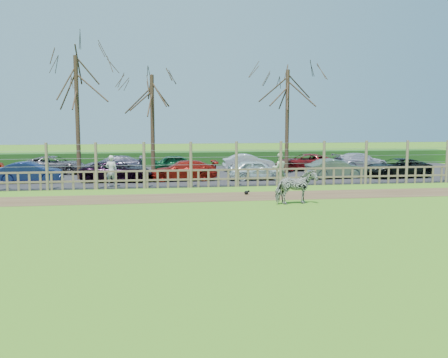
{
  "coord_description": "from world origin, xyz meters",
  "views": [
    {
      "loc": [
        -2.15,
        -18.85,
        3.65
      ],
      "look_at": [
        1.0,
        2.5,
        1.1
      ],
      "focal_mm": 40.0,
      "sensor_mm": 36.0,
      "label": 1
    }
  ],
  "objects": [
    {
      "name": "car_11",
      "position": [
        4.77,
        16.07,
        0.64
      ],
      "size": [
        3.65,
        1.3,
        1.2
      ],
      "primitive_type": "imported",
      "rotation": [
        0.0,
        0.0,
        1.56
      ],
      "color": "silver",
      "rests_on": "asphalt"
    },
    {
      "name": "car_4",
      "position": [
        4.21,
        10.69,
        0.64
      ],
      "size": [
        3.54,
        1.46,
        1.2
      ],
      "primitive_type": "imported",
      "rotation": [
        0.0,
        0.0,
        1.56
      ],
      "color": "silver",
      "rests_on": "asphalt"
    },
    {
      "name": "car_2",
      "position": [
        -4.12,
        11.1,
        0.64
      ],
      "size": [
        4.5,
        2.44,
        1.2
      ],
      "primitive_type": "imported",
      "rotation": [
        0.0,
        0.0,
        1.46
      ],
      "color": "black",
      "rests_on": "asphalt"
    },
    {
      "name": "fence",
      "position": [
        0.0,
        8.0,
        0.8
      ],
      "size": [
        30.16,
        0.16,
        2.5
      ],
      "color": "brown",
      "rests_on": "ground"
    },
    {
      "name": "tree_right",
      "position": [
        7.0,
        14.0,
        5.24
      ],
      "size": [
        4.8,
        4.8,
        7.35
      ],
      "color": "#3D2B1E",
      "rests_on": "ground"
    },
    {
      "name": "crow",
      "position": [
        2.5,
        5.04,
        0.11
      ],
      "size": [
        0.27,
        0.2,
        0.22
      ],
      "color": "black",
      "rests_on": "ground"
    },
    {
      "name": "ground",
      "position": [
        0.0,
        0.0,
        0.0
      ],
      "size": [
        120.0,
        120.0,
        0.0
      ],
      "primitive_type": "plane",
      "color": "#6FA72E",
      "rests_on": "ground"
    },
    {
      "name": "tree_mid",
      "position": [
        -2.0,
        13.5,
        4.87
      ],
      "size": [
        4.8,
        4.8,
        6.83
      ],
      "color": "#3D2B1E",
      "rests_on": "ground"
    },
    {
      "name": "visitor_a",
      "position": [
        -4.28,
        8.73,
        0.9
      ],
      "size": [
        0.68,
        0.49,
        1.72
      ],
      "primitive_type": "imported",
      "rotation": [
        0.0,
        0.0,
        3.01
      ],
      "color": "#B9BCB4",
      "rests_on": "asphalt"
    },
    {
      "name": "car_5",
      "position": [
        9.25,
        10.81,
        0.64
      ],
      "size": [
        3.75,
        1.63,
        1.2
      ],
      "primitive_type": "imported",
      "rotation": [
        0.0,
        0.0,
        1.67
      ],
      "color": "#526259",
      "rests_on": "asphalt"
    },
    {
      "name": "hedge",
      "position": [
        0.0,
        21.5,
        0.55
      ],
      "size": [
        46.0,
        2.0,
        1.1
      ],
      "primitive_type": "cube",
      "color": "#1E4716",
      "rests_on": "ground"
    },
    {
      "name": "car_10",
      "position": [
        -0.22,
        15.94,
        0.64
      ],
      "size": [
        3.56,
        1.53,
        1.2
      ],
      "primitive_type": "imported",
      "rotation": [
        0.0,
        0.0,
        1.6
      ],
      "color": "#104C27",
      "rests_on": "asphalt"
    },
    {
      "name": "asphalt",
      "position": [
        0.0,
        14.5,
        0.02
      ],
      "size": [
        44.0,
        13.0,
        0.04
      ],
      "primitive_type": "cube",
      "color": "#232326",
      "rests_on": "ground"
    },
    {
      "name": "dirt_strip",
      "position": [
        0.0,
        4.5,
        0.01
      ],
      "size": [
        34.0,
        2.8,
        0.01
      ],
      "primitive_type": "cube",
      "color": "brown",
      "rests_on": "ground"
    },
    {
      "name": "visitor_b",
      "position": [
        5.14,
        8.85,
        0.9
      ],
      "size": [
        0.84,
        0.66,
        1.72
      ],
      "primitive_type": "imported",
      "rotation": [
        0.0,
        0.0,
        3.13
      ],
      "color": "beige",
      "rests_on": "asphalt"
    },
    {
      "name": "tree_left",
      "position": [
        -6.5,
        12.5,
        5.62
      ],
      "size": [
        4.8,
        4.8,
        7.88
      ],
      "color": "#3D2B1E",
      "rests_on": "ground"
    },
    {
      "name": "car_13",
      "position": [
        13.21,
        16.04,
        0.64
      ],
      "size": [
        4.33,
        2.23,
        1.2
      ],
      "primitive_type": "imported",
      "rotation": [
        0.0,
        0.0,
        1.71
      ],
      "color": "silver",
      "rests_on": "asphalt"
    },
    {
      "name": "car_8",
      "position": [
        -8.61,
        16.07,
        0.64
      ],
      "size": [
        4.52,
        2.47,
        1.2
      ],
      "primitive_type": "imported",
      "rotation": [
        0.0,
        0.0,
        1.46
      ],
      "color": "#5A535B",
      "rests_on": "asphalt"
    },
    {
      "name": "car_1",
      "position": [
        -9.1,
        11.24,
        0.64
      ],
      "size": [
        3.66,
        1.32,
        1.2
      ],
      "primitive_type": "imported",
      "rotation": [
        0.0,
        0.0,
        1.58
      ],
      "color": "navy",
      "rests_on": "asphalt"
    },
    {
      "name": "zebra",
      "position": [
        4.09,
        1.96,
        0.76
      ],
      "size": [
        1.91,
        1.12,
        1.51
      ],
      "primitive_type": "imported",
      "rotation": [
        0.0,
        0.0,
        1.75
      ],
      "color": "gray",
      "rests_on": "ground"
    },
    {
      "name": "car_6",
      "position": [
        13.3,
        10.7,
        0.64
      ],
      "size": [
        4.46,
        2.32,
        1.2
      ],
      "primitive_type": "imported",
      "rotation": [
        0.0,
        0.0,
        4.79
      ],
      "color": "black",
      "rests_on": "asphalt"
    },
    {
      "name": "car_3",
      "position": [
        -0.23,
        11.04,
        0.64
      ],
      "size": [
        4.18,
        1.78,
        1.2
      ],
      "primitive_type": "imported",
      "rotation": [
        0.0,
        0.0,
        4.74
      ],
      "color": "maroon",
      "rests_on": "asphalt"
    },
    {
      "name": "car_9",
      "position": [
        -4.71,
        15.77,
        0.64
      ],
      "size": [
        4.15,
        1.72,
        1.2
      ],
      "primitive_type": "imported",
      "rotation": [
        0.0,
        0.0,
        4.7
      ],
      "color": "slate",
      "rests_on": "asphalt"
    },
    {
      "name": "car_12",
      "position": [
        8.88,
        15.83,
        0.64
      ],
      "size": [
        4.5,
        2.43,
        1.2
      ],
      "primitive_type": "imported",
      "rotation": [
        0.0,
        0.0,
        4.61
      ],
      "color": "maroon",
      "rests_on": "asphalt"
    }
  ]
}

